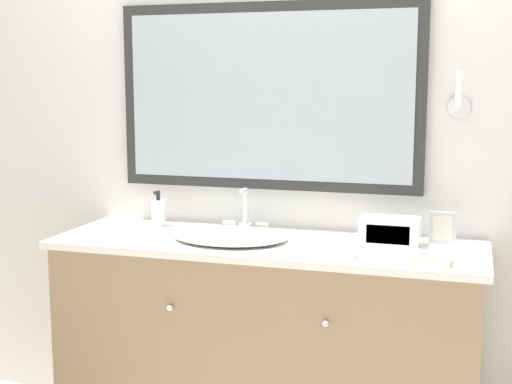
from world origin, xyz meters
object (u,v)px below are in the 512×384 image
picture_frame (443,228)px  appliance_box (390,231)px  soap_bottle (158,212)px  sink_basin (231,235)px

picture_frame → appliance_box: bearing=-160.3°
soap_bottle → appliance_box: bearing=-4.5°
picture_frame → soap_bottle: bearing=179.6°
soap_bottle → appliance_box: soap_bottle is taller
soap_bottle → picture_frame: size_ratio=1.22×
soap_bottle → picture_frame: soap_bottle is taller
appliance_box → picture_frame: bearing=19.7°
sink_basin → appliance_box: 0.64m
sink_basin → soap_bottle: (-0.41, 0.18, 0.04)m
picture_frame → sink_basin: bearing=-168.3°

